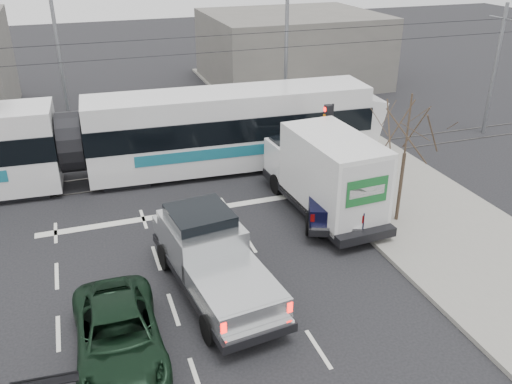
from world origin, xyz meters
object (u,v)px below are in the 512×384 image
object	(u,v)px
silver_pickup	(210,255)
navy_pickup	(331,185)
traffic_signal	(329,127)
street_lamp_far	(54,46)
green_car	(119,335)
box_truck	(325,174)
bare_tree	(408,130)
tram	(70,143)
street_lamp_near	(283,39)

from	to	relation	value
silver_pickup	navy_pickup	bearing A→B (deg)	23.90
traffic_signal	silver_pickup	distance (m)	8.98
street_lamp_far	green_car	bearing A→B (deg)	-87.44
street_lamp_far	box_truck	size ratio (longest dim) A/B	1.30
bare_tree	silver_pickup	world-z (taller)	bare_tree
silver_pickup	navy_pickup	xyz separation A→B (m)	(5.92, 3.50, -0.05)
traffic_signal	tram	distance (m)	11.20
green_car	traffic_signal	bearing A→B (deg)	39.45
street_lamp_near	tram	xyz separation A→B (m)	(-11.38, -3.78, -3.13)
traffic_signal	street_lamp_far	size ratio (longest dim) A/B	0.40
bare_tree	street_lamp_far	xyz separation A→B (m)	(-11.79, 13.50, 1.32)
bare_tree	green_car	world-z (taller)	bare_tree
bare_tree	street_lamp_far	size ratio (longest dim) A/B	0.56
traffic_signal	street_lamp_near	xyz separation A→B (m)	(0.84, 7.50, 2.37)
bare_tree	box_truck	size ratio (longest dim) A/B	0.72
bare_tree	green_car	size ratio (longest dim) A/B	1.03
tram	green_car	bearing A→B (deg)	-83.78
street_lamp_near	silver_pickup	bearing A→B (deg)	-119.95
silver_pickup	box_truck	world-z (taller)	box_truck
street_lamp_near	silver_pickup	xyz separation A→B (m)	(-7.60, -13.20, -3.95)
bare_tree	box_truck	world-z (taller)	bare_tree
box_truck	street_lamp_near	bearing A→B (deg)	75.01
street_lamp_near	navy_pickup	bearing A→B (deg)	-99.85
bare_tree	box_truck	bearing A→B (deg)	142.62
green_car	street_lamp_far	bearing A→B (deg)	93.17
tram	box_truck	xyz separation A→B (m)	(9.36, -5.96, -0.30)
traffic_signal	silver_pickup	world-z (taller)	traffic_signal
silver_pickup	box_truck	xyz separation A→B (m)	(5.58, 3.46, 0.52)
traffic_signal	street_lamp_far	distance (m)	14.47
tram	green_car	size ratio (longest dim) A/B	5.68
street_lamp_near	silver_pickup	distance (m)	15.73
street_lamp_near	traffic_signal	bearing A→B (deg)	-96.41
silver_pickup	green_car	distance (m)	3.88
street_lamp_far	tram	size ratio (longest dim) A/B	0.33
box_truck	street_lamp_far	bearing A→B (deg)	125.67
tram	bare_tree	bearing A→B (deg)	-30.52
street_lamp_near	box_truck	size ratio (longest dim) A/B	1.30
traffic_signal	navy_pickup	bearing A→B (deg)	-110.99
tram	street_lamp_far	bearing A→B (deg)	94.16
bare_tree	navy_pickup	size ratio (longest dim) A/B	0.88
box_truck	green_car	size ratio (longest dim) A/B	1.43
silver_pickup	green_car	world-z (taller)	silver_pickup
box_truck	silver_pickup	bearing A→B (deg)	-151.45
bare_tree	street_lamp_far	distance (m)	17.97
street_lamp_near	box_truck	distance (m)	10.52
silver_pickup	traffic_signal	bearing A→B (deg)	33.40
silver_pickup	box_truck	distance (m)	6.59
box_truck	green_car	world-z (taller)	box_truck
tram	silver_pickup	world-z (taller)	tram
silver_pickup	green_car	size ratio (longest dim) A/B	1.37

